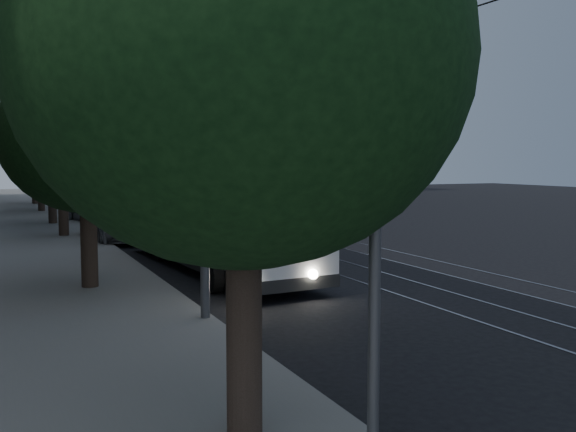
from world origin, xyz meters
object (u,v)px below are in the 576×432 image
(trolleybus, at_px, (212,220))
(car_white_b, at_px, (91,209))
(pickup_silver, at_px, (121,224))
(streetlamp_far, at_px, (76,106))
(car_white_c, at_px, (99,205))
(car_white_a, at_px, (126,215))
(streetlamp_near, at_px, (222,14))
(car_white_d, at_px, (84,200))

(trolleybus, height_order, car_white_b, trolleybus)
(pickup_silver, relative_size, streetlamp_far, 0.49)
(streetlamp_far, bearing_deg, car_white_c, 64.84)
(pickup_silver, xyz_separation_m, car_white_c, (0.93, 13.06, -0.04))
(car_white_a, bearing_deg, streetlamp_far, 103.42)
(car_white_c, xyz_separation_m, streetlamp_near, (-1.41, -28.38, 5.84))
(trolleybus, relative_size, streetlamp_near, 1.05)
(trolleybus, xyz_separation_m, car_white_b, (-1.40, 18.05, -0.84))
(streetlamp_near, bearing_deg, streetlamp_far, 90.44)
(car_white_b, height_order, streetlamp_near, streetlamp_near)
(streetlamp_near, height_order, streetlamp_far, streetlamp_near)
(streetlamp_far, bearing_deg, car_white_b, -16.44)
(streetlamp_far, bearing_deg, car_white_d, 81.67)
(trolleybus, bearing_deg, streetlamp_far, 92.20)
(car_white_b, height_order, streetlamp_far, streetlamp_far)
(car_white_a, height_order, car_white_b, car_white_a)
(trolleybus, height_order, streetlamp_near, streetlamp_near)
(pickup_silver, relative_size, car_white_d, 1.42)
(trolleybus, xyz_separation_m, car_white_a, (-0.42, 12.84, -0.83))
(car_white_a, xyz_separation_m, streetlamp_far, (-1.65, 5.41, 5.78))
(car_white_b, xyz_separation_m, car_white_c, (0.93, 3.60, -0.03))
(pickup_silver, height_order, car_white_a, car_white_a)
(car_white_c, xyz_separation_m, streetlamp_far, (-1.60, -3.41, 5.83))
(car_white_d, bearing_deg, pickup_silver, -84.57)
(trolleybus, distance_m, pickup_silver, 8.75)
(trolleybus, relative_size, car_white_b, 2.27)
(car_white_d, relative_size, streetlamp_far, 0.34)
(trolleybus, distance_m, streetlamp_far, 19.02)
(pickup_silver, bearing_deg, car_white_b, 88.16)
(car_white_b, relative_size, streetlamp_near, 0.46)
(car_white_b, bearing_deg, streetlamp_near, -104.01)
(trolleybus, relative_size, pickup_silver, 2.17)
(trolleybus, height_order, pickup_silver, trolleybus)
(car_white_b, bearing_deg, streetlamp_far, 150.64)
(trolleybus, bearing_deg, pickup_silver, 95.00)
(car_white_b, relative_size, streetlamp_far, 0.46)
(streetlamp_near, relative_size, streetlamp_far, 1.00)
(car_white_c, bearing_deg, streetlamp_far, -113.68)
(trolleybus, distance_m, car_white_a, 12.88)
(streetlamp_far, bearing_deg, car_white_a, -73.06)
(pickup_silver, height_order, car_white_b, pickup_silver)
(pickup_silver, relative_size, car_white_a, 1.21)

